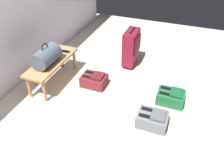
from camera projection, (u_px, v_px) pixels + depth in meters
ground_plane at (112, 105)px, 3.20m from camera, size 6.60×6.60×0.00m
bench at (52, 64)px, 3.46m from camera, size 1.00×0.36×0.40m
duffel_bag_slate at (46, 56)px, 3.28m from camera, size 0.44×0.26×0.34m
cell_phone at (66, 51)px, 3.66m from camera, size 0.07×0.14×0.01m
suitcase_upright_burgundy at (131, 47)px, 3.89m from camera, size 0.42×0.22×0.68m
backpack_maroon at (94, 80)px, 3.53m from camera, size 0.28×0.38×0.21m
backpack_green at (171, 97)px, 3.21m from camera, size 0.28×0.38×0.21m
backpack_grey at (153, 119)px, 2.86m from camera, size 0.28×0.38×0.21m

